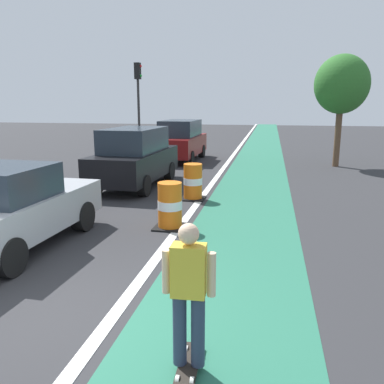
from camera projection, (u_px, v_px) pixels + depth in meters
ground_plane at (49, 315)px, 5.51m from camera, size 100.00×100.00×0.00m
bike_lane_strip at (256, 173)px, 16.55m from camera, size 2.50×80.00×0.01m
lane_divider_stripe at (220, 172)px, 16.83m from camera, size 0.20×80.00×0.01m
skateboarder_on_lane at (189, 294)px, 4.17m from camera, size 0.57×0.81×1.69m
parked_sedan_nearest at (11, 208)px, 7.90m from camera, size 2.04×4.16×1.70m
parked_suv_second at (135, 157)px, 13.84m from camera, size 2.04×4.66×2.04m
parked_suv_third at (181, 140)px, 20.10m from camera, size 1.99×4.64×2.04m
traffic_barrel_front at (170, 206)px, 9.23m from camera, size 0.73×0.73×1.09m
traffic_barrel_mid at (193, 182)px, 12.04m from camera, size 0.73×0.73×1.09m
traffic_light_corner at (138, 92)px, 22.58m from camera, size 0.41×0.32×5.10m
street_tree_sidewalk at (342, 85)px, 17.62m from camera, size 2.40×2.40×5.00m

